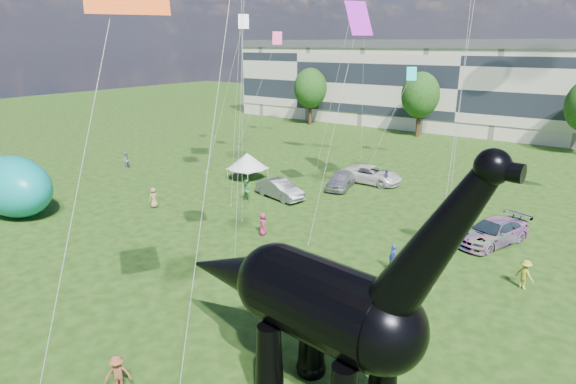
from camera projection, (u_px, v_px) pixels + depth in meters
The scene contains 12 objects.
ground at pixel (218, 363), 19.87m from camera, with size 220.00×220.00×0.00m, color #16330C.
terrace_row at pixel (469, 90), 70.68m from camera, with size 78.00×11.00×12.00m, color beige.
tree_far_left at pixel (310, 85), 75.82m from camera, with size 5.20×5.20×9.44m.
tree_mid_left at pixel (421, 91), 65.82m from camera, with size 5.20×5.20×9.44m.
dinosaur_sculpture at pixel (314, 303), 16.64m from camera, with size 13.13×3.98×10.69m.
car_silver at pixel (341, 180), 43.54m from camera, with size 1.89×4.71×1.60m, color silver.
car_grey at pixel (280, 189), 40.72m from camera, with size 1.67×4.78×1.58m, color slate.
car_white at pixel (371, 175), 45.12m from camera, with size 2.69×5.83×1.62m, color silver.
car_dark at pixel (493, 232), 31.46m from camera, with size 2.30×5.66×1.64m, color #595960.
gazebo_left at pixel (247, 161), 46.07m from camera, with size 4.00×4.00×2.59m.
inflatable_teal at pixel (14, 186), 36.22m from camera, with size 7.36×4.60×4.60m, color #0B8A89.
visitors at pixel (339, 219), 33.63m from camera, with size 50.23×38.19×1.84m.
Camera 1 is at (12.16, -12.04, 12.67)m, focal length 30.00 mm.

